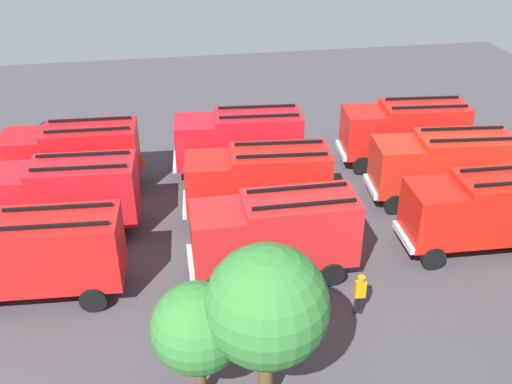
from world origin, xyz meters
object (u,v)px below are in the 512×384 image
(firefighter_1, at_px, (116,146))
(traffic_cone_1, at_px, (142,160))
(fire_truck_3, at_px, (442,164))
(fire_truck_5, at_px, (63,193))
(tree_2, at_px, (198,328))
(fire_truck_8, at_px, (35,253))
(firefighter_3, at_px, (264,227))
(fire_truck_6, at_px, (484,209))
(fire_truck_0, at_px, (404,130))
(firefighter_4, at_px, (360,293))
(firefighter_0, at_px, (91,240))
(traffic_cone_0, at_px, (357,139))
(tree_1, at_px, (267,307))
(fire_truck_4, at_px, (258,180))
(fire_truck_7, at_px, (275,232))
(fire_truck_1, at_px, (239,140))
(fire_truck_2, at_px, (73,154))

(firefighter_1, distance_m, traffic_cone_1, 1.83)
(fire_truck_3, relative_size, fire_truck_5, 1.01)
(tree_2, bearing_deg, traffic_cone_1, -83.62)
(fire_truck_8, height_order, firefighter_3, fire_truck_8)
(fire_truck_6, bearing_deg, fire_truck_8, 2.12)
(fire_truck_0, height_order, tree_2, tree_2)
(firefighter_4, bearing_deg, firefighter_0, 68.08)
(tree_2, distance_m, traffic_cone_0, 21.87)
(firefighter_1, bearing_deg, fire_truck_0, -165.11)
(fire_truck_5, xyz_separation_m, tree_2, (-5.51, 11.18, 0.95))
(firefighter_4, bearing_deg, fire_truck_8, 80.85)
(fire_truck_5, height_order, tree_1, tree_1)
(fire_truck_4, relative_size, tree_1, 1.22)
(fire_truck_7, bearing_deg, fire_truck_1, -88.54)
(firefighter_0, xyz_separation_m, firefighter_3, (-7.88, 0.30, 0.02))
(firefighter_4, xyz_separation_m, traffic_cone_1, (8.56, -14.70, -0.74))
(fire_truck_5, relative_size, traffic_cone_0, 10.57)
(firefighter_1, xyz_separation_m, traffic_cone_0, (-14.92, 0.31, -0.58))
(fire_truck_2, bearing_deg, tree_2, 111.96)
(fire_truck_2, relative_size, fire_truck_7, 1.01)
(tree_1, bearing_deg, fire_truck_7, -103.52)
(fire_truck_5, bearing_deg, fire_truck_6, 169.82)
(fire_truck_6, bearing_deg, fire_truck_5, -11.97)
(fire_truck_4, height_order, tree_1, tree_1)
(fire_truck_3, height_order, fire_truck_4, same)
(tree_1, bearing_deg, traffic_cone_0, -116.28)
(fire_truck_6, height_order, firefighter_3, fire_truck_6)
(fire_truck_0, bearing_deg, fire_truck_7, 49.19)
(fire_truck_7, xyz_separation_m, tree_1, (1.63, 6.79, 1.92))
(fire_truck_1, distance_m, fire_truck_8, 13.40)
(fire_truck_0, bearing_deg, traffic_cone_1, -3.78)
(fire_truck_5, height_order, firefighter_1, fire_truck_5)
(fire_truck_1, height_order, fire_truck_2, same)
(fire_truck_1, distance_m, firefighter_0, 10.54)
(fire_truck_6, xyz_separation_m, tree_2, (13.42, 6.59, 0.95))
(fire_truck_0, xyz_separation_m, fire_truck_8, (19.28, 9.08, 0.00))
(fire_truck_2, relative_size, firefighter_3, 3.99)
(fire_truck_0, xyz_separation_m, tree_1, (11.09, 15.96, 1.92))
(fire_truck_5, relative_size, tree_1, 1.21)
(fire_truck_3, height_order, firefighter_0, fire_truck_3)
(fire_truck_0, height_order, firefighter_1, fire_truck_0)
(firefighter_0, xyz_separation_m, traffic_cone_1, (-2.22, -9.15, -0.72))
(fire_truck_0, relative_size, fire_truck_8, 1.01)
(fire_truck_7, bearing_deg, traffic_cone_1, -63.27)
(tree_1, relative_size, traffic_cone_1, 10.24)
(tree_1, height_order, tree_2, tree_1)
(fire_truck_6, height_order, firefighter_0, fire_truck_6)
(fire_truck_1, xyz_separation_m, fire_truck_4, (-0.26, 4.84, 0.00))
(firefighter_3, distance_m, tree_1, 9.51)
(firefighter_1, bearing_deg, tree_1, 132.12)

